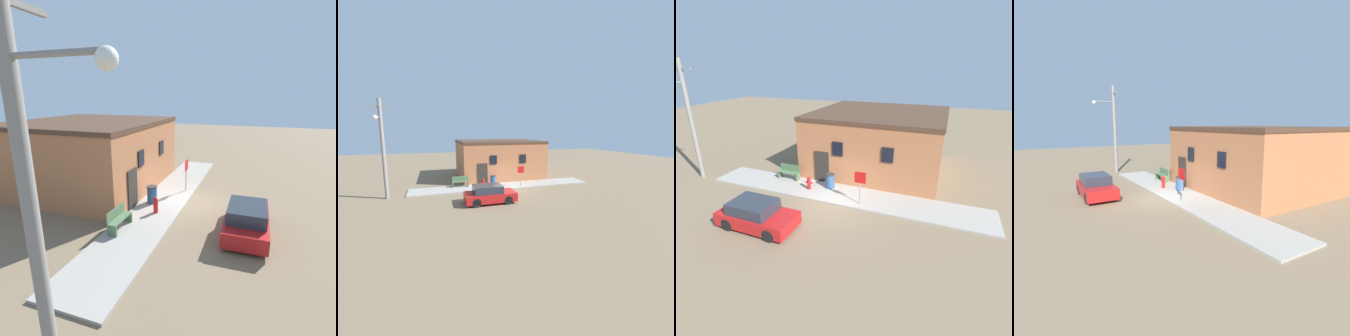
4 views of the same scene
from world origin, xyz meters
The scene contains 9 objects.
ground_plane centered at (0.00, 0.00, 0.00)m, with size 80.00×80.00×0.00m, color #7A664C.
sidewalk centered at (0.00, 1.27, 0.05)m, with size 17.51×2.55×0.11m.
brick_building centered at (0.95, 6.76, 2.16)m, with size 9.23×8.56×4.31m.
fire_hydrant centered at (-2.03, 1.13, 0.53)m, with size 0.48×0.23×0.84m.
stop_sign centered at (1.54, 0.52, 1.47)m, with size 0.65×0.06×1.95m.
bench centered at (-4.08, 2.08, 0.59)m, with size 1.50×0.44×0.98m.
trash_bin centered at (-0.88, 1.80, 0.58)m, with size 0.57×0.57×0.94m.
utility_pole centered at (-10.14, 0.16, 4.17)m, with size 1.80×2.03×7.85m.
parked_car centered at (-2.49, -3.30, 0.66)m, with size 3.84×1.80×1.38m.
Camera 2 is at (-6.33, -19.38, 5.40)m, focal length 24.00 mm.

